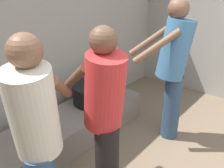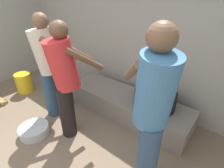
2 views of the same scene
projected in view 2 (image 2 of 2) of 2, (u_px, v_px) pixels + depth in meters
name	position (u px, v px, depth m)	size (l,w,h in m)	color
block_enclosure_rear	(135.00, 40.00, 2.85)	(5.39, 0.20, 2.11)	#9E998E
hearth_ledge	(126.00, 104.00, 2.80)	(2.02, 0.60, 0.33)	slate
cooking_pot_main	(155.00, 99.00, 2.42)	(0.57, 0.57, 0.69)	black
cook_in_red_shirt	(65.00, 78.00, 2.08)	(0.53, 0.71, 1.51)	black
cook_in_blue_shirt	(152.00, 109.00, 1.42)	(0.69, 0.70, 1.62)	navy
cook_in_cream_shirt	(47.00, 63.00, 2.45)	(0.70, 0.66, 1.54)	navy
bucket_yellow_plastic	(24.00, 83.00, 3.39)	(0.29, 0.29, 0.38)	gold
metal_mixing_bowl	(34.00, 130.00, 2.43)	(0.40, 0.40, 0.13)	#B7B7BC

